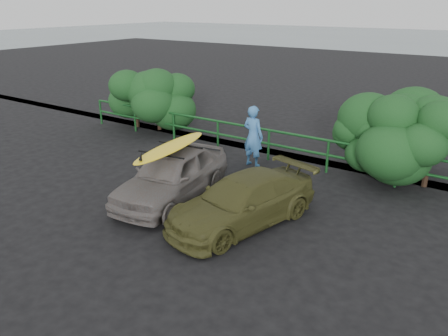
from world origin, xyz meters
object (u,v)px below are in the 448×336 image
(man, at_px, (253,136))
(surfboard, at_px, (171,147))
(olive_vehicle, at_px, (242,201))
(guardrail, at_px, (242,139))
(sedan, at_px, (172,175))

(man, relative_size, surfboard, 0.64)
(olive_vehicle, bearing_deg, guardrail, 136.97)
(guardrail, relative_size, olive_vehicle, 3.61)
(man, bearing_deg, surfboard, 88.15)
(man, height_order, surfboard, man)
(sedan, relative_size, surfboard, 1.31)
(sedan, distance_m, surfboard, 0.75)
(guardrail, distance_m, surfboard, 4.14)
(surfboard, bearing_deg, sedan, 96.62)
(guardrail, xyz_separation_m, man, (0.84, -0.73, 0.43))
(olive_vehicle, bearing_deg, sedan, -168.98)
(guardrail, bearing_deg, sedan, -84.53)
(olive_vehicle, bearing_deg, man, 132.16)
(sedan, height_order, man, man)
(sedan, bearing_deg, surfboard, -83.38)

